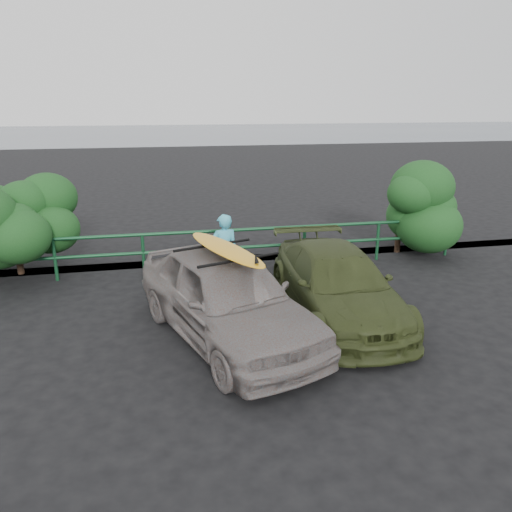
% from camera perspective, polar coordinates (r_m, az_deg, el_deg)
% --- Properties ---
extents(ground, '(80.00, 80.00, 0.00)m').
position_cam_1_polar(ground, '(7.83, -5.35, -13.73)').
color(ground, black).
extents(ocean, '(200.00, 200.00, 0.00)m').
position_cam_1_polar(ocean, '(66.80, -11.31, 13.61)').
color(ocean, '#535B65').
rests_on(ocean, ground).
extents(guardrail, '(14.00, 0.08, 1.04)m').
position_cam_1_polar(guardrail, '(12.21, -8.06, 0.49)').
color(guardrail, '#134224').
rests_on(guardrail, ground).
extents(shrub_right, '(3.20, 2.40, 2.27)m').
position_cam_1_polar(shrub_right, '(13.73, 13.04, 4.75)').
color(shrub_right, '#1A481B').
rests_on(shrub_right, ground).
extents(sedan, '(3.25, 4.94, 1.56)m').
position_cam_1_polar(sedan, '(8.68, -3.41, -4.65)').
color(sedan, slate).
rests_on(sedan, ground).
extents(olive_vehicle, '(1.91, 4.52, 1.30)m').
position_cam_1_polar(olive_vehicle, '(9.74, 9.23, -3.17)').
color(olive_vehicle, '#333D1B').
rests_on(olive_vehicle, ground).
extents(man, '(0.68, 0.50, 1.71)m').
position_cam_1_polar(man, '(10.93, -3.66, 0.43)').
color(man, '#44B3CD').
rests_on(man, ground).
extents(roof_rack, '(1.74, 1.46, 0.05)m').
position_cam_1_polar(roof_rack, '(8.41, -3.50, 0.45)').
color(roof_rack, black).
rests_on(roof_rack, sedan).
extents(surfboard, '(1.29, 2.49, 0.07)m').
position_cam_1_polar(surfboard, '(8.40, -3.51, 0.85)').
color(surfboard, orange).
rests_on(surfboard, roof_rack).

